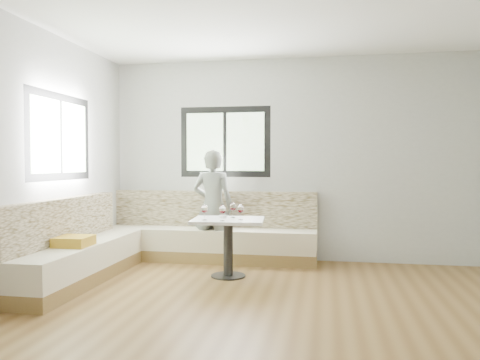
# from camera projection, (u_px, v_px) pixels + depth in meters

# --- Properties ---
(room) EXTENTS (5.01, 5.01, 2.81)m
(room) POSITION_uv_depth(u_px,v_px,m) (258.00, 156.00, 4.12)
(room) COLOR brown
(room) RESTS_ON ground
(banquette) EXTENTS (2.90, 2.80, 0.95)m
(banquette) POSITION_uv_depth(u_px,v_px,m) (158.00, 243.00, 5.96)
(banquette) COLOR brown
(banquette) RESTS_ON ground
(table) EXTENTS (0.89, 0.72, 0.69)m
(table) POSITION_uv_depth(u_px,v_px,m) (228.00, 233.00, 5.54)
(table) COLOR black
(table) RESTS_ON ground
(person) EXTENTS (0.58, 0.39, 1.53)m
(person) POSITION_uv_depth(u_px,v_px,m) (213.00, 206.00, 6.34)
(person) COLOR slate
(person) RESTS_ON ground
(olive_ramekin) EXTENTS (0.09, 0.09, 0.04)m
(olive_ramekin) POSITION_uv_depth(u_px,v_px,m) (223.00, 217.00, 5.60)
(olive_ramekin) COLOR white
(olive_ramekin) RESTS_ON table
(wine_glass_a) EXTENTS (0.08, 0.08, 0.18)m
(wine_glass_a) POSITION_uv_depth(u_px,v_px,m) (204.00, 209.00, 5.38)
(wine_glass_a) COLOR white
(wine_glass_a) RESTS_ON table
(wine_glass_b) EXTENTS (0.08, 0.08, 0.18)m
(wine_glass_b) POSITION_uv_depth(u_px,v_px,m) (223.00, 210.00, 5.32)
(wine_glass_b) COLOR white
(wine_glass_b) RESTS_ON table
(wine_glass_c) EXTENTS (0.08, 0.08, 0.18)m
(wine_glass_c) POSITION_uv_depth(u_px,v_px,m) (241.00, 209.00, 5.42)
(wine_glass_c) COLOR white
(wine_glass_c) RESTS_ON table
(wine_glass_d) EXTENTS (0.08, 0.08, 0.18)m
(wine_glass_d) POSITION_uv_depth(u_px,v_px,m) (233.00, 207.00, 5.65)
(wine_glass_d) COLOR white
(wine_glass_d) RESTS_ON table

